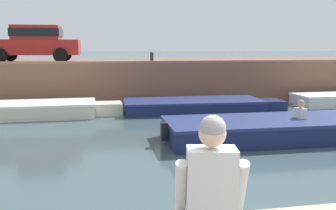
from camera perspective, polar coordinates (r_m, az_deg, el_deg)
The scene contains 9 objects.
ground_plane at distance 9.47m, azimuth 0.24°, elevation -5.72°, with size 400.00×400.00×0.00m, color #3D5156.
far_quay_wall at distance 18.19m, azimuth -5.28°, elevation 4.05°, with size 60.00×6.00×1.74m, color brown.
far_wall_coping at distance 15.28m, azimuth -4.26°, elevation 6.58°, with size 60.00×0.24×0.08m, color #9F6C52.
boat_moored_west_cream at distance 13.66m, azimuth -20.32°, elevation -0.70°, with size 5.84×1.84×0.50m.
boat_moored_central_navy at distance 13.99m, azimuth 4.74°, elevation -0.06°, with size 6.11×2.21×0.45m.
motorboat_passing at distance 10.17m, azimuth 16.78°, elevation -3.51°, with size 6.68×2.05×1.03m.
car_left_inner_red at distance 17.29m, azimuth -19.59°, elevation 9.03°, with size 3.90×2.00×1.54m.
mooring_bollard_mid at distance 15.47m, azimuth -2.49°, elevation 7.36°, with size 0.15×0.15×0.45m.
person_seated_left at distance 2.87m, azimuth 6.50°, elevation -13.07°, with size 0.57×0.58×0.97m.
Camera 1 is at (-1.77, -2.95, 2.38)m, focal length 40.00 mm.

